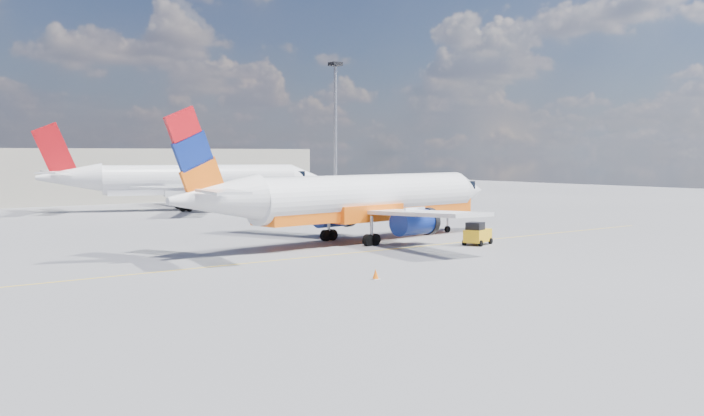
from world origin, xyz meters
TOP-DOWN VIEW (x-y plane):
  - ground at (0.00, 0.00)m, footprint 240.00×240.00m
  - taxi_line at (0.00, 3.00)m, footprint 70.00×0.15m
  - terminal_main at (5.00, 75.00)m, footprint 70.00×14.00m
  - main_jet at (3.86, 8.28)m, footprint 35.05×27.56m
  - second_jet at (9.26, 50.19)m, footprint 36.64×27.82m
  - gse_tug at (10.22, 0.94)m, footprint 2.92×2.35m
  - traffic_cone at (-7.10, -7.38)m, footprint 0.43×0.43m
  - floodlight_mast at (22.96, 37.42)m, footprint 1.37×1.37m

SIDE VIEW (x-z plane):
  - ground at x=0.00m, z-range 0.00..0.00m
  - taxi_line at x=0.00m, z-range 0.00..0.01m
  - traffic_cone at x=-7.10m, z-range -0.01..0.60m
  - gse_tug at x=10.22m, z-range -0.05..1.80m
  - main_jet at x=3.86m, z-range -1.77..8.85m
  - second_jet at x=9.26m, z-range -1.86..9.28m
  - terminal_main at x=5.00m, z-range 0.00..8.00m
  - floodlight_mast at x=22.96m, z-range 1.86..20.56m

